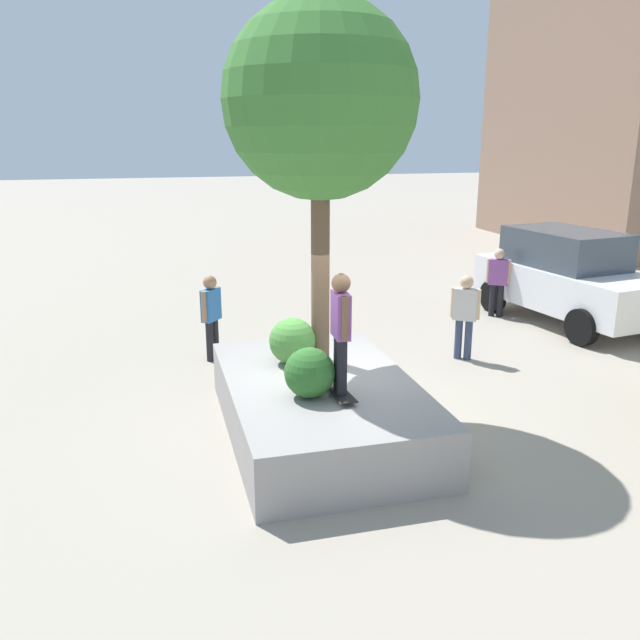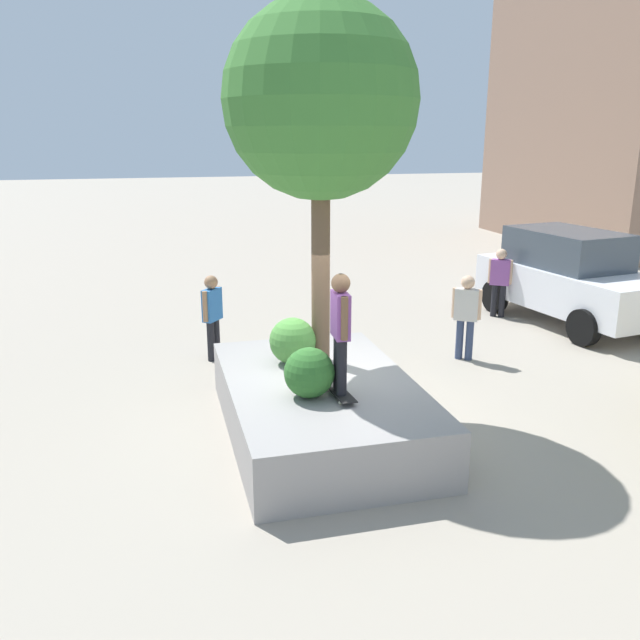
{
  "view_description": "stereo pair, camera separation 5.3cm",
  "coord_description": "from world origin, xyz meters",
  "px_view_note": "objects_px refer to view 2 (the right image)",
  "views": [
    {
      "loc": [
        8.89,
        -2.58,
        4.22
      ],
      "look_at": [
        0.34,
        -0.32,
        1.72
      ],
      "focal_mm": 37.01,
      "sensor_mm": 36.0,
      "label": 1
    },
    {
      "loc": [
        8.9,
        -2.53,
        4.22
      ],
      "look_at": [
        0.34,
        -0.32,
        1.72
      ],
      "focal_mm": 37.01,
      "sensor_mm": 36.0,
      "label": 2
    }
  ],
  "objects_px": {
    "pedestrian_crossing": "(466,311)",
    "planter_ledge": "(320,407)",
    "plaza_tree": "(321,102)",
    "police_car": "(569,277)",
    "passerby_with_bag": "(500,278)",
    "skateboard": "(340,393)",
    "skateboarder": "(340,325)",
    "bystander_watching": "(212,312)"
  },
  "relations": [
    {
      "from": "skateboard",
      "to": "plaza_tree",
      "type": "bearing_deg",
      "value": 175.43
    },
    {
      "from": "planter_ledge",
      "to": "plaza_tree",
      "type": "distance_m",
      "value": 4.33
    },
    {
      "from": "plaza_tree",
      "to": "police_car",
      "type": "relative_size",
      "value": 1.1
    },
    {
      "from": "passerby_with_bag",
      "to": "planter_ledge",
      "type": "bearing_deg",
      "value": -48.13
    },
    {
      "from": "skateboard",
      "to": "skateboarder",
      "type": "bearing_deg",
      "value": 165.96
    },
    {
      "from": "police_car",
      "to": "bystander_watching",
      "type": "bearing_deg",
      "value": -85.7
    },
    {
      "from": "skateboard",
      "to": "skateboarder",
      "type": "relative_size",
      "value": 0.5
    },
    {
      "from": "planter_ledge",
      "to": "skateboard",
      "type": "bearing_deg",
      "value": 9.27
    },
    {
      "from": "plaza_tree",
      "to": "passerby_with_bag",
      "type": "xyz_separation_m",
      "value": [
        -4.28,
        5.48,
        -3.71
      ]
    },
    {
      "from": "passerby_with_bag",
      "to": "pedestrian_crossing",
      "type": "relative_size",
      "value": 0.99
    },
    {
      "from": "skateboarder",
      "to": "pedestrian_crossing",
      "type": "relative_size",
      "value": 0.98
    },
    {
      "from": "pedestrian_crossing",
      "to": "plaza_tree",
      "type": "bearing_deg",
      "value": -63.43
    },
    {
      "from": "plaza_tree",
      "to": "skateboarder",
      "type": "height_order",
      "value": "plaza_tree"
    },
    {
      "from": "planter_ledge",
      "to": "plaza_tree",
      "type": "height_order",
      "value": "plaza_tree"
    },
    {
      "from": "skateboard",
      "to": "police_car",
      "type": "height_order",
      "value": "police_car"
    },
    {
      "from": "skateboarder",
      "to": "passerby_with_bag",
      "type": "relative_size",
      "value": 0.99
    },
    {
      "from": "skateboarder",
      "to": "bystander_watching",
      "type": "bearing_deg",
      "value": -163.58
    },
    {
      "from": "planter_ledge",
      "to": "skateboard",
      "type": "distance_m",
      "value": 0.81
    },
    {
      "from": "planter_ledge",
      "to": "plaza_tree",
      "type": "xyz_separation_m",
      "value": [
        -0.83,
        0.23,
        4.24
      ]
    },
    {
      "from": "planter_ledge",
      "to": "plaza_tree",
      "type": "relative_size",
      "value": 0.81
    },
    {
      "from": "passerby_with_bag",
      "to": "pedestrian_crossing",
      "type": "xyz_separation_m",
      "value": [
        2.64,
        -2.19,
        0.01
      ]
    },
    {
      "from": "police_car",
      "to": "skateboard",
      "type": "bearing_deg",
      "value": -54.34
    },
    {
      "from": "plaza_tree",
      "to": "bystander_watching",
      "type": "xyz_separation_m",
      "value": [
        -2.85,
        -1.4,
        -3.69
      ]
    },
    {
      "from": "skateboarder",
      "to": "police_car",
      "type": "relative_size",
      "value": 0.34
    },
    {
      "from": "plaza_tree",
      "to": "bystander_watching",
      "type": "relative_size",
      "value": 3.17
    },
    {
      "from": "pedestrian_crossing",
      "to": "planter_ledge",
      "type": "bearing_deg",
      "value": -54.85
    },
    {
      "from": "skateboard",
      "to": "skateboarder",
      "type": "distance_m",
      "value": 0.95
    },
    {
      "from": "passerby_with_bag",
      "to": "pedestrian_crossing",
      "type": "distance_m",
      "value": 3.42
    },
    {
      "from": "skateboard",
      "to": "bystander_watching",
      "type": "xyz_separation_m",
      "value": [
        -4.33,
        -1.28,
        0.09
      ]
    },
    {
      "from": "plaza_tree",
      "to": "skateboarder",
      "type": "relative_size",
      "value": 3.26
    },
    {
      "from": "planter_ledge",
      "to": "pedestrian_crossing",
      "type": "relative_size",
      "value": 2.56
    },
    {
      "from": "pedestrian_crossing",
      "to": "bystander_watching",
      "type": "xyz_separation_m",
      "value": [
        -1.2,
        -4.69,
        0.0
      ]
    },
    {
      "from": "passerby_with_bag",
      "to": "plaza_tree",
      "type": "bearing_deg",
      "value": -52.0
    },
    {
      "from": "plaza_tree",
      "to": "skateboard",
      "type": "bearing_deg",
      "value": -4.57
    },
    {
      "from": "skateboard",
      "to": "bystander_watching",
      "type": "bearing_deg",
      "value": -163.58
    },
    {
      "from": "bystander_watching",
      "to": "skateboard",
      "type": "bearing_deg",
      "value": 16.42
    },
    {
      "from": "planter_ledge",
      "to": "pedestrian_crossing",
      "type": "xyz_separation_m",
      "value": [
        -2.48,
        3.52,
        0.55
      ]
    },
    {
      "from": "plaza_tree",
      "to": "passerby_with_bag",
      "type": "distance_m",
      "value": 7.88
    },
    {
      "from": "plaza_tree",
      "to": "planter_ledge",
      "type": "bearing_deg",
      "value": -15.15
    },
    {
      "from": "pedestrian_crossing",
      "to": "bystander_watching",
      "type": "bearing_deg",
      "value": -104.34
    },
    {
      "from": "police_car",
      "to": "passerby_with_bag",
      "type": "relative_size",
      "value": 2.92
    },
    {
      "from": "passerby_with_bag",
      "to": "bystander_watching",
      "type": "xyz_separation_m",
      "value": [
        1.44,
        -6.88,
        0.01
      ]
    }
  ]
}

